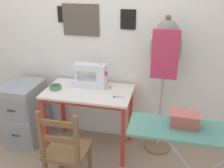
% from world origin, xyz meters
% --- Properties ---
extents(ground_plane, '(14.00, 14.00, 0.00)m').
position_xyz_m(ground_plane, '(0.00, 0.00, 0.00)').
color(ground_plane, gray).
extents(wall_back, '(10.00, 0.07, 2.55)m').
position_xyz_m(wall_back, '(-0.00, 0.64, 1.28)').
color(wall_back, silver).
rests_on(wall_back, ground_plane).
extents(sewing_table, '(0.99, 0.58, 0.78)m').
position_xyz_m(sewing_table, '(0.00, 0.27, 0.67)').
color(sewing_table, silver).
rests_on(sewing_table, ground_plane).
extents(sewing_machine, '(0.38, 0.16, 0.30)m').
position_xyz_m(sewing_machine, '(0.01, 0.40, 0.91)').
color(sewing_machine, white).
rests_on(sewing_machine, sewing_table).
extents(fabric_bowl, '(0.14, 0.14, 0.04)m').
position_xyz_m(fabric_bowl, '(-0.38, 0.24, 0.80)').
color(fabric_bowl, '#56895B').
rests_on(fabric_bowl, sewing_table).
extents(scissors, '(0.13, 0.05, 0.01)m').
position_xyz_m(scissors, '(0.35, 0.20, 0.78)').
color(scissors, silver).
rests_on(scissors, sewing_table).
extents(thread_spool_near_machine, '(0.04, 0.04, 0.03)m').
position_xyz_m(thread_spool_near_machine, '(0.22, 0.40, 0.79)').
color(thread_spool_near_machine, yellow).
rests_on(thread_spool_near_machine, sewing_table).
extents(wooden_chair, '(0.40, 0.38, 0.90)m').
position_xyz_m(wooden_chair, '(-0.03, -0.35, 0.42)').
color(wooden_chair, brown).
rests_on(wooden_chair, ground_plane).
extents(filing_cabinet, '(0.40, 0.53, 0.77)m').
position_xyz_m(filing_cabinet, '(-0.85, 0.28, 0.39)').
color(filing_cabinet, '#93999E').
rests_on(filing_cabinet, ground_plane).
extents(dress_form, '(0.32, 0.32, 1.61)m').
position_xyz_m(dress_form, '(0.81, 0.47, 1.18)').
color(dress_form, '#846647').
rests_on(dress_form, ground_plane).
extents(ironing_board, '(1.15, 0.33, 0.90)m').
position_xyz_m(ironing_board, '(1.17, -0.45, 0.85)').
color(ironing_board, '#518E7A').
rests_on(ironing_board, ground_plane).
extents(storage_box, '(0.23, 0.14, 0.11)m').
position_xyz_m(storage_box, '(1.01, -0.41, 0.95)').
color(storage_box, '#AD564C').
rests_on(storage_box, ironing_board).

